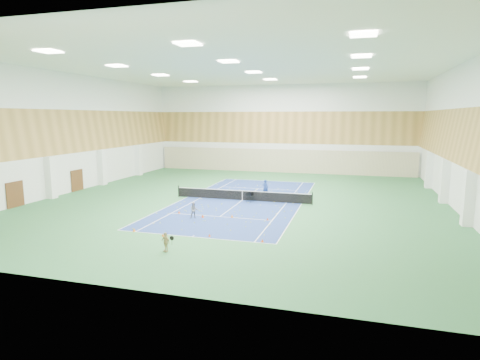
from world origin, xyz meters
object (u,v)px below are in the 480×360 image
child_apron (166,242)px  coach (265,188)px  tennis_net (242,195)px  child_court (194,210)px  ball_cart (250,197)px

child_apron → coach: bearing=106.8°
tennis_net → child_court: size_ratio=10.44×
coach → child_court: coach is taller
coach → child_court: bearing=79.9°
coach → ball_cart: bearing=86.2°
child_court → tennis_net: bearing=47.0°
coach → child_apron: 17.70m
ball_cart → coach: bearing=94.0°
coach → child_court: (-3.37, -9.93, -0.20)m
tennis_net → ball_cart: bearing=-34.9°
child_apron → ball_cart: 14.38m
child_court → child_apron: bearing=-108.6°
child_court → child_apron: size_ratio=1.07×
child_court → child_apron: 7.79m
coach → child_apron: bearing=92.4°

